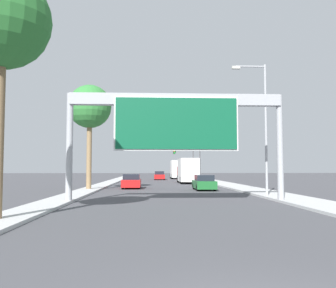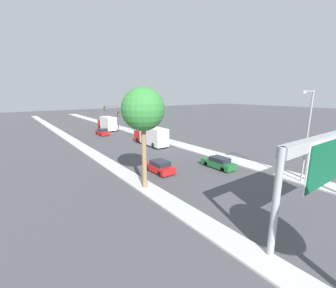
% 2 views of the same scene
% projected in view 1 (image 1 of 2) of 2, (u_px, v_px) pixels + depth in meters
% --- Properties ---
extents(sidewalk_right, '(3.00, 120.00, 0.15)m').
position_uv_depth(sidewalk_right, '(204.00, 180.00, 64.85)').
color(sidewalk_right, '#BDBDBD').
rests_on(sidewalk_right, ground).
extents(median_strip_left, '(2.00, 120.00, 0.15)m').
position_uv_depth(median_strip_left, '(117.00, 180.00, 64.16)').
color(median_strip_left, '#BDBDBD').
rests_on(median_strip_left, ground).
extents(sign_gantry, '(13.29, 0.73, 6.64)m').
position_uv_depth(sign_gantry, '(176.00, 117.00, 22.81)').
color(sign_gantry, '#9EA0A5').
rests_on(sign_gantry, ground).
extents(car_far_center, '(1.80, 4.49, 1.44)m').
position_uv_depth(car_far_center, '(204.00, 183.00, 35.36)').
color(car_far_center, '#1E662D').
rests_on(car_far_center, ground).
extents(car_mid_center, '(1.86, 4.26, 1.47)m').
position_uv_depth(car_mid_center, '(132.00, 182.00, 38.24)').
color(car_mid_center, red).
rests_on(car_mid_center, ground).
extents(car_mid_left, '(1.82, 4.21, 1.52)m').
position_uv_depth(car_mid_left, '(159.00, 176.00, 66.44)').
color(car_mid_left, red).
rests_on(car_mid_left, ground).
extents(truck_box_primary, '(2.39, 8.44, 3.37)m').
position_uv_depth(truck_box_primary, '(187.00, 171.00, 51.38)').
color(truck_box_primary, red).
rests_on(truck_box_primary, ground).
extents(truck_box_secondary, '(2.32, 7.53, 3.53)m').
position_uv_depth(truck_box_secondary, '(177.00, 170.00, 72.32)').
color(truck_box_secondary, red).
rests_on(truck_box_secondary, ground).
extents(traffic_light_near_intersection, '(4.84, 0.32, 5.83)m').
position_uv_depth(traffic_light_near_intersection, '(190.00, 157.00, 62.98)').
color(traffic_light_near_intersection, '#4C4C4F').
rests_on(traffic_light_near_intersection, ground).
extents(traffic_light_mid_block, '(3.95, 0.32, 6.40)m').
position_uv_depth(traffic_light_mid_block, '(187.00, 157.00, 72.99)').
color(traffic_light_mid_block, '#4C4C4F').
rests_on(traffic_light_mid_block, ground).
extents(palm_tree_foreground, '(3.92, 3.92, 9.94)m').
position_uv_depth(palm_tree_foreground, '(1.00, 22.00, 14.83)').
color(palm_tree_foreground, brown).
rests_on(palm_tree_foreground, ground).
extents(palm_tree_background, '(4.11, 4.11, 9.98)m').
position_uv_depth(palm_tree_background, '(90.00, 108.00, 35.50)').
color(palm_tree_background, '#8C704C').
rests_on(palm_tree_background, ground).
extents(street_lamp_right, '(2.56, 0.28, 9.70)m').
position_uv_depth(street_lamp_right, '(262.00, 119.00, 27.29)').
color(street_lamp_right, '#9EA0A5').
rests_on(street_lamp_right, ground).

